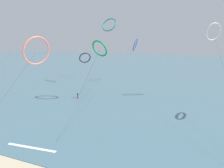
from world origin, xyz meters
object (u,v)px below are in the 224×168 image
(kite_coral, at_px, (37,51))
(kite_ivory, at_px, (213,32))
(surfer_magenta, at_px, (78,96))
(kite_teal, at_px, (109,25))
(kite_charcoal, at_px, (85,58))
(kite_emerald, at_px, (100,48))
(kite_cobalt, at_px, (135,45))

(kite_coral, bearing_deg, kite_ivory, 155.28)
(surfer_magenta, bearing_deg, kite_teal, 128.41)
(surfer_magenta, bearing_deg, kite_ivory, 63.94)
(kite_charcoal, distance_m, kite_emerald, 33.32)
(kite_charcoal, distance_m, kite_cobalt, 22.70)
(kite_charcoal, xyz_separation_m, kite_emerald, (18.94, -26.85, 5.50))
(kite_ivory, bearing_deg, kite_cobalt, -67.57)
(kite_charcoal, bearing_deg, surfer_magenta, 74.02)
(kite_charcoal, bearing_deg, kite_emerald, 85.30)
(surfer_magenta, xyz_separation_m, kite_emerald, (6.74, 0.68, 13.19))
(kite_ivory, relative_size, kite_cobalt, 0.74)
(surfer_magenta, relative_size, kite_coral, 0.10)
(kite_ivory, bearing_deg, kite_charcoal, -54.90)
(kite_coral, distance_m, kite_teal, 41.38)
(kite_coral, height_order, kite_cobalt, kite_coral)
(kite_ivory, distance_m, kite_coral, 44.03)
(kite_ivory, xyz_separation_m, kite_coral, (-29.00, -32.93, -3.67))
(kite_ivory, bearing_deg, kite_emerald, -13.17)
(kite_charcoal, xyz_separation_m, kite_ivory, (46.19, -14.64, 9.72))
(kite_charcoal, xyz_separation_m, kite_coral, (17.19, -47.57, 6.05))
(kite_ivory, relative_size, kite_teal, 1.61)
(kite_emerald, height_order, kite_teal, kite_teal)
(kite_ivory, bearing_deg, kite_coral, 11.32)
(kite_coral, bearing_deg, kite_emerald, -168.18)
(kite_cobalt, bearing_deg, kite_coral, -10.50)
(kite_emerald, height_order, kite_ivory, kite_ivory)
(kite_emerald, relative_size, kite_ivory, 0.42)
(kite_cobalt, bearing_deg, surfer_magenta, -24.57)
(surfer_magenta, distance_m, kite_charcoal, 31.08)
(kite_teal, bearing_deg, kite_emerald, -66.19)
(kite_emerald, xyz_separation_m, kite_cobalt, (3.02, 26.34, 0.17))
(kite_charcoal, bearing_deg, kite_cobalt, 138.77)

